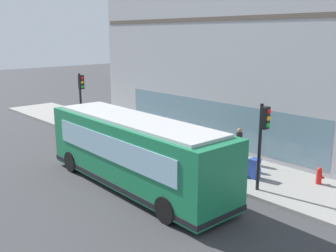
{
  "coord_description": "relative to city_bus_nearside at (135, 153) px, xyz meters",
  "views": [
    {
      "loc": [
        -9.76,
        -14.18,
        6.49
      ],
      "look_at": [
        2.58,
        -0.8,
        2.16
      ],
      "focal_mm": 41.4,
      "sensor_mm": 36.0,
      "label": 1
    }
  ],
  "objects": [
    {
      "name": "sidewalk_curb",
      "position": [
        4.74,
        1.58,
        -1.48
      ],
      "size": [
        4.12,
        40.0,
        0.15
      ],
      "primitive_type": "cube",
      "color": "gray",
      "rests_on": "ground"
    },
    {
      "name": "pedestrian_near_building_entrance",
      "position": [
        4.86,
        -1.59,
        -0.49
      ],
      "size": [
        0.32,
        0.32,
        1.6
      ],
      "color": "silver",
      "rests_on": "sidewalk_curb"
    },
    {
      "name": "newspaper_vending_box",
      "position": [
        4.37,
        -3.12,
        -0.95
      ],
      "size": [
        0.44,
        0.42,
        0.9
      ],
      "color": "#263F99",
      "rests_on": "sidewalk_curb"
    },
    {
      "name": "pedestrian_by_light_pole",
      "position": [
        5.73,
        -1.19,
        -0.4
      ],
      "size": [
        0.32,
        0.32,
        1.74
      ],
      "color": "silver",
      "rests_on": "sidewalk_curb"
    },
    {
      "name": "traffic_light_near_corner",
      "position": [
        3.35,
        -4.12,
        1.14
      ],
      "size": [
        0.32,
        0.49,
        3.65
      ],
      "color": "black",
      "rests_on": "sidewalk_curb"
    },
    {
      "name": "city_bus_nearside",
      "position": [
        0.0,
        0.0,
        0.0
      ],
      "size": [
        2.83,
        10.11,
        3.07
      ],
      "color": "#197247",
      "rests_on": "ground"
    },
    {
      "name": "pedestrian_near_hydrant",
      "position": [
        3.77,
        -1.02,
        -0.37
      ],
      "size": [
        0.32,
        0.32,
        1.79
      ],
      "color": "black",
      "rests_on": "sidewalk_curb"
    },
    {
      "name": "traffic_light_down_block",
      "position": [
        3.18,
        9.73,
        1.28
      ],
      "size": [
        0.32,
        0.49,
        3.85
      ],
      "color": "black",
      "rests_on": "sidewalk_curb"
    },
    {
      "name": "building_corner",
      "position": [
        11.16,
        1.58,
        5.06
      ],
      "size": [
        8.78,
        20.08,
        13.24
      ],
      "color": "#A8A8AD",
      "rests_on": "ground"
    },
    {
      "name": "pedestrian_walking_along_curb",
      "position": [
        4.54,
        2.74,
        -0.45
      ],
      "size": [
        0.32,
        0.32,
        1.67
      ],
      "color": "#3359A5",
      "rests_on": "sidewalk_curb"
    },
    {
      "name": "fire_hydrant",
      "position": [
        5.85,
        -5.43,
        -1.04
      ],
      "size": [
        0.35,
        0.35,
        0.74
      ],
      "color": "red",
      "rests_on": "sidewalk_curb"
    },
    {
      "name": "ground",
      "position": [
        0.08,
        1.58,
        -1.55
      ],
      "size": [
        120.0,
        120.0,
        0.0
      ],
      "primitive_type": "plane",
      "color": "#38383A"
    }
  ]
}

